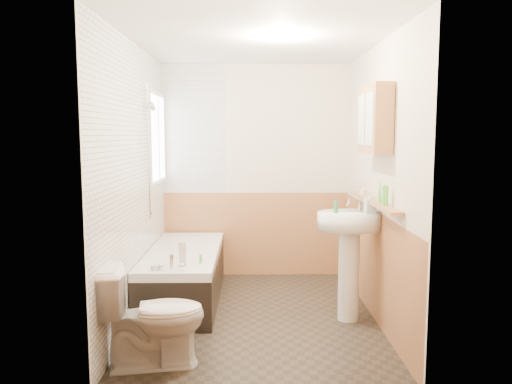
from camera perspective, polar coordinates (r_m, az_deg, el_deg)
floor at (r=4.81m, az=0.02°, el=-13.95°), size 2.80×2.80×0.00m
ceiling at (r=4.58m, az=0.02°, el=16.81°), size 2.80×2.80×0.00m
wall_back at (r=5.93m, az=-0.10°, el=2.35°), size 2.20×0.02×2.50m
wall_front at (r=3.13m, az=0.24°, el=-1.44°), size 2.20×0.02×2.50m
wall_left at (r=4.65m, az=-13.79°, el=1.00°), size 0.02×2.80×2.50m
wall_right at (r=4.67m, az=13.77°, el=1.02°), size 0.02×2.80×2.50m
wainscot_right at (r=4.79m, az=13.27°, el=-7.94°), size 0.01×2.80×1.00m
wainscot_front at (r=3.33m, az=0.22°, el=-14.25°), size 2.20×0.01×1.00m
wainscot_back at (r=6.01m, az=-0.10°, el=-4.82°), size 2.20×0.01×1.00m
tile_cladding_left at (r=4.65m, az=-13.53°, el=1.00°), size 0.01×2.80×2.50m
tile_return_back at (r=5.93m, az=-7.18°, el=7.13°), size 0.75×0.01×1.50m
window at (r=5.55m, az=-11.17°, el=6.07°), size 0.03×0.79×0.99m
bathtub at (r=5.21m, az=-8.20°, el=-9.23°), size 0.70×1.76×0.67m
shower_riser at (r=4.98m, az=-12.12°, el=5.71°), size 0.11×0.09×1.32m
toilet at (r=3.81m, az=-11.69°, el=-13.75°), size 0.82×0.54×0.74m
sink at (r=4.60m, az=10.61°, el=-5.81°), size 0.58×0.47×1.12m
pine_shelf at (r=4.58m, az=13.16°, el=-0.98°), size 0.10×1.54×0.03m
medicine_cabinet at (r=4.43m, az=13.38°, el=8.07°), size 0.16×0.64×0.58m
foam_can at (r=4.16m, az=14.55°, el=-0.42°), size 0.07×0.07×0.16m
green_bottle at (r=4.33m, az=13.96°, el=0.18°), size 0.05×0.05×0.21m
black_jar at (r=4.95m, az=12.11°, el=0.03°), size 0.08×0.08×0.04m
soap_bottle at (r=4.52m, az=12.88°, el=-1.83°), size 0.10×0.20×0.09m
clear_bottle at (r=4.46m, az=9.10°, el=-1.70°), size 0.05×0.05×0.11m
blue_gel at (r=4.48m, az=-8.38°, el=-7.04°), size 0.06×0.04×0.22m
cream_jar at (r=4.42m, az=-11.49°, el=-8.46°), size 0.09×0.09×0.05m
orange_bottle at (r=4.58m, az=-6.35°, el=-7.60°), size 0.03×0.03×0.08m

